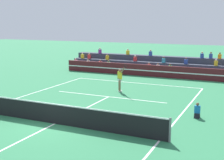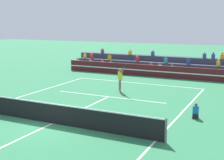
{
  "view_description": "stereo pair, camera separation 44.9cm",
  "coord_description": "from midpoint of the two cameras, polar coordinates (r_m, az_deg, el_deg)",
  "views": [
    {
      "loc": [
        9.02,
        -12.59,
        5.11
      ],
      "look_at": [
        0.02,
        6.93,
        1.1
      ],
      "focal_mm": 50.0,
      "sensor_mm": 36.0,
      "label": 1
    },
    {
      "loc": [
        9.42,
        -12.39,
        5.11
      ],
      "look_at": [
        0.02,
        6.93,
        1.1
      ],
      "focal_mm": 50.0,
      "sensor_mm": 36.0,
      "label": 2
    }
  ],
  "objects": [
    {
      "name": "ground_plane",
      "position": [
        16.34,
        -10.04,
        -7.82
      ],
      "size": [
        120.0,
        120.0,
        0.0
      ],
      "primitive_type": "plane",
      "color": "#2D7A4C"
    },
    {
      "name": "court_lines",
      "position": [
        16.34,
        -10.05,
        -7.8
      ],
      "size": [
        11.1,
        23.9,
        0.01
      ],
      "color": "white",
      "rests_on": "ground"
    },
    {
      "name": "tennis_net",
      "position": [
        16.18,
        -10.11,
        -5.99
      ],
      "size": [
        12.0,
        0.1,
        1.1
      ],
      "color": "slate",
      "rests_on": "ground"
    },
    {
      "name": "sponsor_banner_wall",
      "position": [
        29.86,
        7.66,
        1.69
      ],
      "size": [
        18.0,
        0.26,
        1.1
      ],
      "color": "#51191E",
      "rests_on": "ground"
    },
    {
      "name": "bleacher_stand",
      "position": [
        32.24,
        9.08,
        2.48
      ],
      "size": [
        18.91,
        2.85,
        2.28
      ],
      "color": "#383D4C",
      "rests_on": "ground"
    },
    {
      "name": "ball_kid_courtside",
      "position": [
        17.46,
        15.76,
        -5.72
      ],
      "size": [
        0.3,
        0.36,
        0.84
      ],
      "color": "black",
      "rests_on": "ground"
    },
    {
      "name": "tennis_player",
      "position": [
        22.99,
        2.07,
        0.21
      ],
      "size": [
        1.08,
        0.93,
        2.29
      ],
      "color": "brown",
      "rests_on": "ground"
    },
    {
      "name": "tennis_ball",
      "position": [
        18.29,
        -9.74,
        -5.7
      ],
      "size": [
        0.07,
        0.07,
        0.07
      ],
      "primitive_type": "sphere",
      "color": "#C6DB33",
      "rests_on": "ground"
    }
  ]
}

